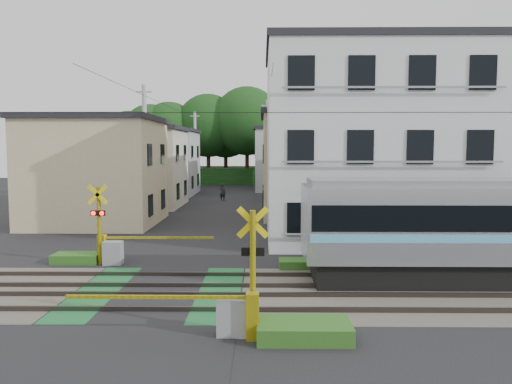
{
  "coord_description": "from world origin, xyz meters",
  "views": [
    {
      "loc": [
        3.23,
        -15.13,
        4.44
      ],
      "look_at": [
        2.97,
        5.0,
        2.68
      ],
      "focal_mm": 35.0,
      "sensor_mm": 36.0,
      "label": 1
    }
  ],
  "objects_px": {
    "apartment_block": "(370,144)",
    "pedestrian": "(223,192)",
    "crossing_signal_near": "(235,307)",
    "crossing_signal_far": "(111,246)"
  },
  "relations": [
    {
      "from": "apartment_block",
      "to": "pedestrian",
      "type": "xyz_separation_m",
      "value": [
        -8.67,
        17.55,
        -3.91
      ]
    },
    {
      "from": "apartment_block",
      "to": "pedestrian",
      "type": "bearing_deg",
      "value": 116.29
    },
    {
      "from": "crossing_signal_near",
      "to": "pedestrian",
      "type": "relative_size",
      "value": 3.16
    },
    {
      "from": "apartment_block",
      "to": "crossing_signal_far",
      "type": "bearing_deg",
      "value": -152.22
    },
    {
      "from": "crossing_signal_near",
      "to": "apartment_block",
      "type": "xyz_separation_m",
      "value": [
        5.91,
        13.15,
        3.94
      ]
    },
    {
      "from": "crossing_signal_near",
      "to": "apartment_block",
      "type": "relative_size",
      "value": 0.46
    },
    {
      "from": "pedestrian",
      "to": "crossing_signal_near",
      "type": "bearing_deg",
      "value": 113.53
    },
    {
      "from": "crossing_signal_near",
      "to": "pedestrian",
      "type": "height_order",
      "value": "crossing_signal_near"
    },
    {
      "from": "apartment_block",
      "to": "pedestrian",
      "type": "relative_size",
      "value": 6.81
    },
    {
      "from": "crossing_signal_near",
      "to": "apartment_block",
      "type": "bearing_deg",
      "value": 65.78
    }
  ]
}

